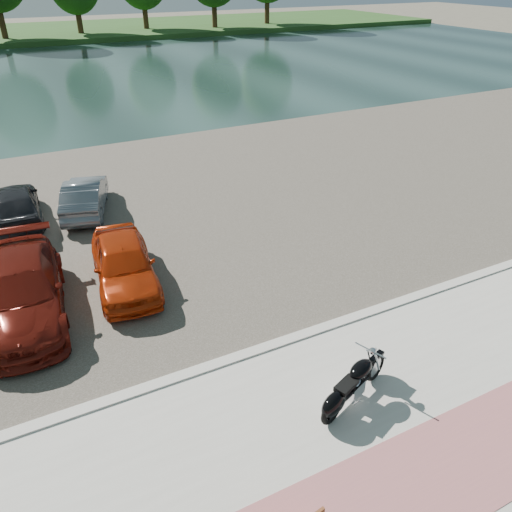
{
  "coord_description": "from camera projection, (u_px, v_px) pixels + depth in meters",
  "views": [
    {
      "loc": [
        -5.56,
        -6.23,
        8.15
      ],
      "look_at": [
        -0.09,
        4.53,
        1.1
      ],
      "focal_mm": 35.0,
      "sensor_mm": 36.0,
      "label": 1
    }
  ],
  "objects": [
    {
      "name": "ground",
      "position": [
        352.0,
        389.0,
        11.08
      ],
      "size": [
        200.0,
        200.0,
        0.0
      ],
      "primitive_type": "plane",
      "color": "#595447",
      "rests_on": "ground"
    },
    {
      "name": "promenade",
      "position": [
        381.0,
        419.0,
        10.29
      ],
      "size": [
        60.0,
        6.0,
        0.1
      ],
      "primitive_type": "cube",
      "color": "#B5B2AB",
      "rests_on": "ground"
    },
    {
      "name": "pink_path",
      "position": [
        435.0,
        475.0,
        9.11
      ],
      "size": [
        60.0,
        2.0,
        0.01
      ],
      "primitive_type": "cube",
      "color": "#A15B61",
      "rests_on": "promenade"
    },
    {
      "name": "kerb",
      "position": [
        305.0,
        335.0,
        12.59
      ],
      "size": [
        60.0,
        0.3,
        0.14
      ],
      "primitive_type": "cube",
      "color": "#B5B2AB",
      "rests_on": "ground"
    },
    {
      "name": "parking_lot",
      "position": [
        183.0,
        205.0,
        19.54
      ],
      "size": [
        60.0,
        18.0,
        0.04
      ],
      "primitive_type": "cube",
      "color": "#3B3830",
      "rests_on": "ground"
    },
    {
      "name": "river",
      "position": [
        66.0,
        77.0,
        41.86
      ],
      "size": [
        120.0,
        40.0,
        0.0
      ],
      "primitive_type": "cube",
      "color": "#1A2F2C",
      "rests_on": "ground"
    },
    {
      "name": "far_bank",
      "position": [
        27.0,
        33.0,
        66.34
      ],
      "size": [
        120.0,
        24.0,
        0.6
      ],
      "primitive_type": "cube",
      "color": "#244719",
      "rests_on": "ground"
    },
    {
      "name": "motorcycle",
      "position": [
        349.0,
        388.0,
        10.34
      ],
      "size": [
        2.24,
        1.09,
        1.05
      ],
      "rotation": [
        0.0,
        0.0,
        0.36
      ],
      "color": "black",
      "rests_on": "promenade"
    },
    {
      "name": "car_3",
      "position": [
        21.0,
        291.0,
        13.0
      ],
      "size": [
        2.6,
        5.36,
        1.5
      ],
      "primitive_type": "imported",
      "rotation": [
        0.0,
        0.0,
        -0.1
      ],
      "color": "#5D140D",
      "rests_on": "parking_lot"
    },
    {
      "name": "car_4",
      "position": [
        124.0,
        263.0,
        14.31
      ],
      "size": [
        2.12,
        4.31,
        1.41
      ],
      "primitive_type": "imported",
      "rotation": [
        0.0,
        0.0,
        -0.11
      ],
      "color": "#B8300C",
      "rests_on": "parking_lot"
    },
    {
      "name": "car_8",
      "position": [
        15.0,
        204.0,
        17.9
      ],
      "size": [
        1.72,
        4.1,
        1.39
      ],
      "primitive_type": "imported",
      "rotation": [
        0.0,
        0.0,
        3.12
      ],
      "color": "black",
      "rests_on": "parking_lot"
    },
    {
      "name": "car_9",
      "position": [
        85.0,
        196.0,
        18.65
      ],
      "size": [
        2.38,
        4.09,
        1.27
      ],
      "primitive_type": "imported",
      "rotation": [
        0.0,
        0.0,
        2.86
      ],
      "color": "slate",
      "rests_on": "parking_lot"
    }
  ]
}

